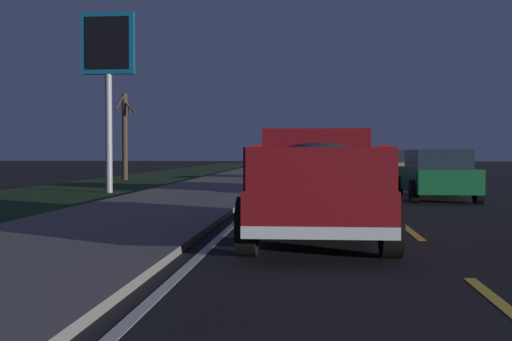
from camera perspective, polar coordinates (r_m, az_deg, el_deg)
name	(u,v)px	position (r m, az deg, el deg)	size (l,w,h in m)	color
ground	(352,184)	(28.69, 8.73, -1.26)	(144.00, 144.00, 0.00)	black
sidewalk_shoulder	(227,183)	(28.89, -2.63, -1.10)	(108.00, 4.00, 0.12)	slate
grass_verge	(121,183)	(29.97, -12.15, -1.15)	(108.00, 6.00, 0.01)	#1E3819
lane_markings	(297,182)	(30.58, 3.72, -1.05)	(108.00, 3.54, 0.01)	yellow
pickup_truck	(316,181)	(10.67, 5.47, -0.94)	(5.44, 2.32, 1.87)	maroon
sedan_blue	(311,171)	(22.25, 5.04, -0.07)	(4.40, 2.03, 1.54)	navy
sedan_tan	(391,166)	(31.15, 12.11, 0.40)	(4.44, 2.08, 1.54)	#9E845B
sedan_green	(436,174)	(20.11, 15.99, -0.32)	(4.41, 2.04, 1.54)	#14592D
gas_price_sign	(108,58)	(23.47, -13.24, 9.87)	(0.27, 1.90, 6.45)	#99999E
bare_tree_far	(125,134)	(33.66, -11.79, 3.28)	(2.17, 0.93, 4.57)	#423323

